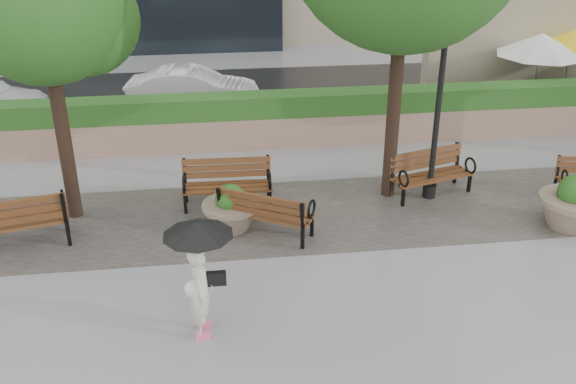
{
  "coord_description": "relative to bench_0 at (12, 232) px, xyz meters",
  "views": [
    {
      "loc": [
        -2.12,
        -8.51,
        6.17
      ],
      "look_at": [
        -0.77,
        1.84,
        1.1
      ],
      "focal_mm": 40.0,
      "sensor_mm": 36.0,
      "label": 1
    }
  ],
  "objects": [
    {
      "name": "ground",
      "position": [
        5.85,
        -2.39,
        -0.33
      ],
      "size": [
        100.0,
        100.0,
        0.0
      ],
      "primitive_type": "plane",
      "color": "gray",
      "rests_on": "ground"
    },
    {
      "name": "cobble_strip",
      "position": [
        5.85,
        0.61,
        -0.32
      ],
      "size": [
        28.0,
        3.2,
        0.01
      ],
      "primitive_type": "cube",
      "color": "#383330",
      "rests_on": "ground"
    },
    {
      "name": "hedge_wall",
      "position": [
        5.85,
        4.61,
        0.34
      ],
      "size": [
        24.0,
        0.8,
        1.35
      ],
      "color": "tan",
      "rests_on": "ground"
    },
    {
      "name": "asphalt_street",
      "position": [
        5.85,
        8.61,
        -0.32
      ],
      "size": [
        40.0,
        7.0,
        0.0
      ],
      "primitive_type": "cube",
      "color": "black",
      "rests_on": "ground"
    },
    {
      "name": "bench_0",
      "position": [
        0.0,
        0.0,
        0.0
      ],
      "size": [
        2.17,
        1.25,
        1.1
      ],
      "rotation": [
        0.0,
        0.0,
        3.37
      ],
      "color": "brown",
      "rests_on": "ground"
    },
    {
      "name": "bench_1",
      "position": [
        4.03,
        1.21,
        -0.03
      ],
      "size": [
        1.86,
        0.78,
        0.99
      ],
      "rotation": [
        0.0,
        0.0,
        -0.03
      ],
      "color": "brown",
      "rests_on": "ground"
    },
    {
      "name": "bench_2",
      "position": [
        4.71,
        -0.1,
        -0.04
      ],
      "size": [
        1.89,
        1.5,
        0.96
      ],
      "rotation": [
        0.0,
        0.0,
        2.62
      ],
      "color": "brown",
      "rests_on": "ground"
    },
    {
      "name": "bench_3",
      "position": [
        8.42,
        1.2,
        -0.04
      ],
      "size": [
        1.91,
        1.19,
        0.96
      ],
      "rotation": [
        0.0,
        0.0,
        0.28
      ],
      "color": "brown",
      "rests_on": "ground"
    },
    {
      "name": "planter_left",
      "position": [
        4.05,
        0.23,
        0.04
      ],
      "size": [
        1.11,
        1.11,
        0.93
      ],
      "color": "#7F6B56",
      "rests_on": "ground"
    },
    {
      "name": "planter_right",
      "position": [
        10.69,
        -0.55,
        0.1
      ],
      "size": [
        1.3,
        1.3,
        1.09
      ],
      "color": "#7F6B56",
      "rests_on": "ground"
    },
    {
      "name": "lamppost",
      "position": [
        8.37,
        1.07,
        1.44
      ],
      "size": [
        0.28,
        0.28,
        4.01
      ],
      "color": "black",
      "rests_on": "ground"
    },
    {
      "name": "tree_0",
      "position": [
        1.07,
        1.26,
        3.84
      ],
      "size": [
        3.16,
        3.01,
        5.79
      ],
      "color": "black",
      "rests_on": "ground"
    },
    {
      "name": "patio_umb_white",
      "position": [
        13.19,
        6.16,
        1.66
      ],
      "size": [
        2.5,
        2.5,
        2.3
      ],
      "color": "black",
      "rests_on": "ground"
    },
    {
      "name": "patio_umb_yellow_a",
      "position": [
        14.3,
        6.46,
        1.66
      ],
      "size": [
        2.5,
        2.5,
        2.3
      ],
      "color": "black",
      "rests_on": "ground"
    },
    {
      "name": "car_right",
      "position": [
        3.32,
        7.64,
        0.31
      ],
      "size": [
        3.99,
        1.83,
        1.27
      ],
      "primitive_type": "imported",
      "rotation": [
        0.0,
        0.0,
        1.44
      ],
      "color": "silver",
      "rests_on": "ground"
    },
    {
      "name": "pedestrian",
      "position": [
        3.48,
        -2.94,
        0.82
      ],
      "size": [
        1.03,
        1.03,
        1.89
      ],
      "rotation": [
        0.0,
        0.0,
        1.44
      ],
      "color": "beige",
      "rests_on": "ground"
    }
  ]
}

